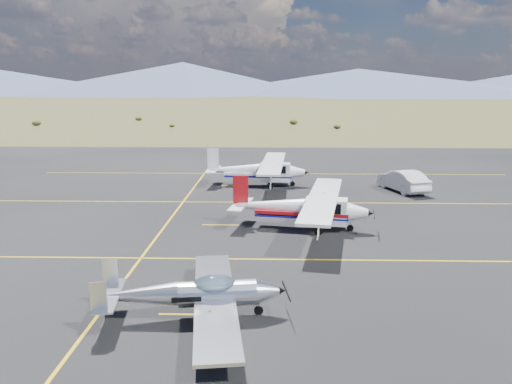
% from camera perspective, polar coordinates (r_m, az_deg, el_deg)
% --- Properties ---
extents(ground, '(1600.00, 1600.00, 0.00)m').
position_cam_1_polar(ground, '(20.30, 2.38, -9.63)').
color(ground, '#383D1C').
rests_on(ground, ground).
extents(apron, '(72.00, 72.00, 0.02)m').
position_cam_1_polar(apron, '(26.93, 2.18, -4.14)').
color(apron, black).
rests_on(apron, ground).
extents(aircraft_low_wing, '(5.95, 8.23, 1.78)m').
position_cam_1_polar(aircraft_low_wing, '(16.69, -6.87, -11.50)').
color(aircraft_low_wing, silver).
rests_on(aircraft_low_wing, apron).
extents(aircraft_cessna, '(6.72, 10.92, 2.75)m').
position_cam_1_polar(aircraft_cessna, '(26.57, 5.27, -1.67)').
color(aircraft_cessna, white).
rests_on(aircraft_cessna, apron).
extents(aircraft_plain, '(6.75, 11.26, 2.85)m').
position_cam_1_polar(aircraft_plain, '(38.01, 0.23, 2.59)').
color(aircraft_plain, white).
rests_on(aircraft_plain, apron).
extents(sedan, '(3.02, 5.04, 1.57)m').
position_cam_1_polar(sedan, '(37.64, 16.41, 1.28)').
color(sedan, white).
rests_on(sedan, apron).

